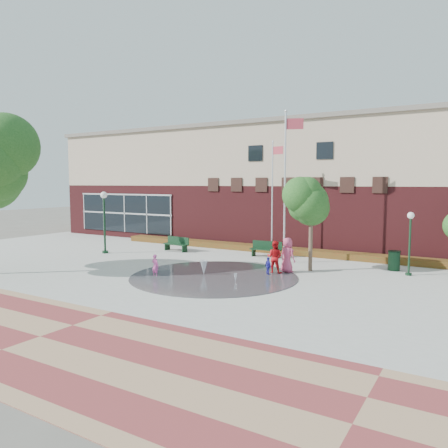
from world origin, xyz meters
The scene contains 20 objects.
ground centered at (0.00, 0.00, 0.00)m, with size 120.00×120.00×0.00m, color #666056.
plaza_concrete centered at (0.00, 4.00, 0.00)m, with size 46.00×18.00×0.01m, color #A8A8A0.
paver_band centered at (0.00, -7.00, 0.00)m, with size 46.00×6.00×0.01m, color brown.
splash_pad centered at (0.00, 3.00, 0.00)m, with size 8.40×8.40×0.01m, color #383A3D.
library_building centered at (0.00, 17.48, 4.64)m, with size 44.40×10.40×9.20m.
flower_bed centered at (0.00, 11.60, 0.00)m, with size 26.00×1.20×0.40m, color maroon.
flagpole_left centered at (-0.13, 10.30, 4.12)m, with size 0.86×0.25×7.40m.
flagpole_right centered at (1.54, 8.42, 4.97)m, with size 1.04×0.46×8.90m.
lamp_left centered at (-10.23, 5.53, 2.57)m, with size 0.44×0.44×4.14m.
lamp_right centered at (8.35, 8.39, 2.02)m, with size 0.34×0.34×3.25m.
bench_left centered at (-6.69, 8.71, 0.32)m, with size 2.02×0.76×0.99m.
bench_mid centered at (-0.30, 9.70, 0.33)m, with size 2.04×0.65×1.01m.
trash_can centered at (7.47, 9.37, 0.55)m, with size 0.66×0.66×1.08m.
tree_mid centered at (3.63, 6.94, 3.68)m, with size 3.00×3.00×5.06m.
water_jet_a centered at (-0.62, 3.03, 0.00)m, with size 0.39×0.39×0.77m, color white.
water_jet_b centered at (1.52, 2.51, 0.00)m, with size 0.17×0.17×0.39m, color white.
child_splash centered at (-2.60, 1.58, 0.57)m, with size 0.41×0.27×1.13m, color #E753A9.
adult_red centered at (2.22, 5.45, 0.85)m, with size 0.83×0.65×1.70m, color red.
adult_pink centered at (2.73, 5.92, 0.93)m, with size 0.91×0.59×1.86m, color #C5456B.
child_blue centered at (2.15, 4.82, 0.47)m, with size 0.55×0.23×0.93m, color #2925AB.
Camera 1 is at (11.51, -15.25, 4.71)m, focal length 35.00 mm.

